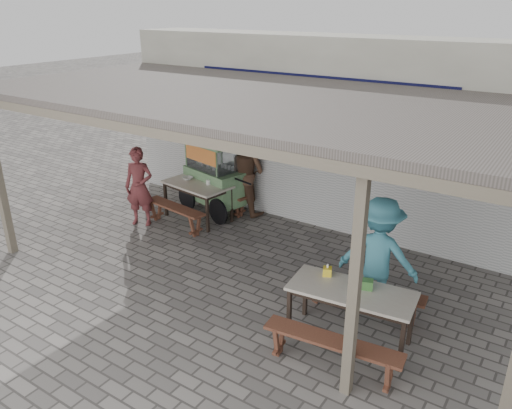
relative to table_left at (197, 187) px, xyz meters
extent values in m
plane|color=slate|center=(2.13, -1.92, -0.67)|extent=(60.00, 60.00, 0.00)
cube|color=beige|center=(2.13, 1.68, 1.08)|extent=(9.00, 1.20, 3.50)
cube|color=silver|center=(2.13, 1.05, -0.07)|extent=(9.00, 0.10, 1.20)
cube|color=#0D1040|center=(1.93, 1.06, 1.38)|extent=(5.00, 0.03, 1.60)
cube|color=#5B544E|center=(2.13, -0.92, 2.08)|extent=(9.00, 4.20, 0.12)
cube|color=#6A5F50|center=(2.13, -2.97, 1.98)|extent=(9.00, 0.12, 0.12)
cube|color=#6A5F50|center=(4.48, -2.82, 0.68)|extent=(0.11, 0.11, 2.70)
cube|color=beige|center=(0.00, 0.00, 0.06)|extent=(1.43, 0.94, 0.04)
cube|color=black|center=(0.00, 0.00, 0.00)|extent=(1.32, 0.83, 0.06)
cube|color=black|center=(-0.65, -0.24, -0.32)|extent=(0.05, 0.05, 0.71)
cube|color=black|center=(0.56, -0.40, -0.32)|extent=(0.05, 0.05, 0.71)
cube|color=black|center=(-0.56, 0.40, -0.32)|extent=(0.05, 0.05, 0.71)
cube|color=black|center=(0.65, 0.24, -0.32)|extent=(0.05, 0.05, 0.71)
cube|color=brown|center=(-0.08, -0.59, -0.24)|extent=(1.47, 0.47, 0.04)
cube|color=brown|center=(-0.65, -0.52, -0.47)|extent=(0.09, 0.28, 0.41)
cube|color=brown|center=(0.49, -0.67, -0.47)|extent=(0.09, 0.28, 0.41)
cube|color=brown|center=(0.08, 0.59, -0.24)|extent=(1.47, 0.47, 0.04)
cube|color=brown|center=(-0.49, 0.67, -0.47)|extent=(0.09, 0.28, 0.41)
cube|color=brown|center=(0.65, 0.52, -0.47)|extent=(0.09, 0.28, 0.41)
cube|color=beige|center=(4.12, -1.96, 0.06)|extent=(1.61, 0.84, 0.04)
cube|color=black|center=(4.12, -1.96, 0.00)|extent=(1.50, 0.73, 0.06)
cube|color=black|center=(3.44, -2.32, -0.32)|extent=(0.05, 0.05, 0.71)
cube|color=black|center=(4.85, -2.16, -0.32)|extent=(0.05, 0.05, 0.71)
cube|color=black|center=(3.38, -1.77, -0.32)|extent=(0.05, 0.05, 0.71)
cube|color=black|center=(4.79, -1.61, -0.32)|extent=(0.05, 0.05, 0.71)
cube|color=brown|center=(4.19, -2.62, -0.24)|extent=(1.66, 0.46, 0.04)
cube|color=brown|center=(3.52, -2.69, -0.47)|extent=(0.08, 0.28, 0.41)
cube|color=brown|center=(4.86, -2.54, -0.47)|extent=(0.08, 0.28, 0.41)
cube|color=brown|center=(4.05, -1.31, -0.24)|extent=(1.66, 0.46, 0.04)
cube|color=brown|center=(3.38, -1.38, -0.47)|extent=(0.08, 0.28, 0.41)
cube|color=brown|center=(4.71, -1.24, -0.47)|extent=(0.08, 0.28, 0.41)
cube|color=#6F9966|center=(0.08, 0.46, -0.07)|extent=(1.37, 0.92, 0.65)
cube|color=#6F9966|center=(0.08, 0.46, -0.41)|extent=(1.32, 0.87, 0.05)
cylinder|color=black|center=(-0.50, 0.23, -0.41)|extent=(0.52, 0.16, 0.52)
cylinder|color=black|center=(0.50, 0.00, -0.41)|extent=(0.52, 0.16, 0.52)
cube|color=silver|center=(0.03, 0.47, 0.52)|extent=(1.13, 0.78, 0.51)
cube|color=#6F9966|center=(0.03, 0.47, 0.77)|extent=(1.17, 0.82, 0.04)
cube|color=#D64532|center=(-0.03, 0.18, 0.61)|extent=(0.91, 0.23, 0.30)
cylinder|color=black|center=(0.81, 0.29, 0.21)|extent=(0.65, 0.18, 0.04)
imported|color=brown|center=(-0.76, -0.81, 0.10)|extent=(0.66, 0.56, 1.54)
imported|color=brown|center=(0.62, 0.80, 0.18)|extent=(0.87, 0.70, 1.71)
imported|color=teal|center=(4.12, -1.10, 0.17)|extent=(1.18, 0.80, 1.68)
cube|color=yellow|center=(3.71, -1.81, 0.13)|extent=(0.15, 0.15, 0.11)
cube|color=#407A36|center=(4.24, -1.84, 0.14)|extent=(0.21, 0.17, 0.12)
cylinder|color=silver|center=(0.23, 0.07, 0.13)|extent=(0.08, 0.08, 0.10)
imported|color=silver|center=(-0.31, 0.08, 0.10)|extent=(0.23, 0.23, 0.05)
camera|label=1|loc=(6.08, -7.03, 3.36)|focal=35.00mm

